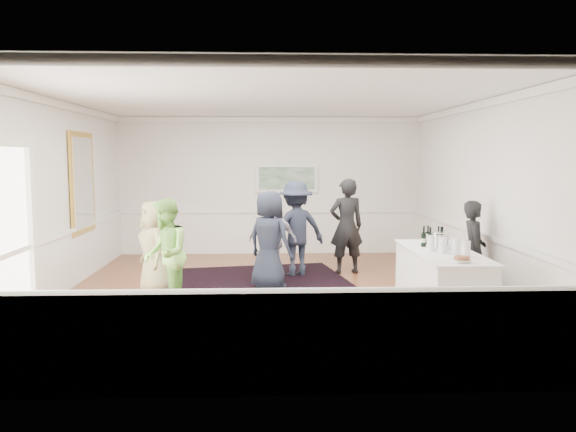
{
  "coord_description": "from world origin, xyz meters",
  "views": [
    {
      "loc": [
        -0.09,
        -9.14,
        2.27
      ],
      "look_at": [
        0.28,
        0.2,
        1.29
      ],
      "focal_mm": 35.0,
      "sensor_mm": 36.0,
      "label": 1
    }
  ],
  "objects_px": {
    "guest_green": "(166,254)",
    "guest_dark_b": "(346,226)",
    "bartender": "(474,251)",
    "guest_lilac": "(273,239)",
    "guest_navy": "(269,240)",
    "ice_bucket": "(440,241)",
    "serving_table": "(441,282)",
    "nut_bowl": "(462,260)",
    "guest_tan": "(154,248)",
    "guest_dark_a": "(296,229)"
  },
  "relations": [
    {
      "from": "serving_table",
      "to": "nut_bowl",
      "type": "height_order",
      "value": "nut_bowl"
    },
    {
      "from": "bartender",
      "to": "guest_lilac",
      "type": "distance_m",
      "value": 3.49
    },
    {
      "from": "guest_green",
      "to": "guest_dark_b",
      "type": "height_order",
      "value": "guest_dark_b"
    },
    {
      "from": "guest_green",
      "to": "guest_lilac",
      "type": "distance_m",
      "value": 2.44
    },
    {
      "from": "nut_bowl",
      "to": "guest_dark_a",
      "type": "bearing_deg",
      "value": 117.91
    },
    {
      "from": "bartender",
      "to": "guest_green",
      "type": "distance_m",
      "value": 4.8
    },
    {
      "from": "serving_table",
      "to": "guest_lilac",
      "type": "distance_m",
      "value": 3.31
    },
    {
      "from": "bartender",
      "to": "guest_green",
      "type": "relative_size",
      "value": 0.95
    },
    {
      "from": "guest_green",
      "to": "guest_navy",
      "type": "distance_m",
      "value": 1.96
    },
    {
      "from": "guest_dark_b",
      "to": "bartender",
      "type": "bearing_deg",
      "value": 118.55
    },
    {
      "from": "guest_lilac",
      "to": "nut_bowl",
      "type": "height_order",
      "value": "guest_lilac"
    },
    {
      "from": "guest_green",
      "to": "guest_dark_b",
      "type": "xyz_separation_m",
      "value": [
        3.06,
        2.51,
        0.1
      ]
    },
    {
      "from": "serving_table",
      "to": "guest_green",
      "type": "height_order",
      "value": "guest_green"
    },
    {
      "from": "guest_green",
      "to": "guest_dark_b",
      "type": "bearing_deg",
      "value": 118.88
    },
    {
      "from": "ice_bucket",
      "to": "serving_table",
      "type": "bearing_deg",
      "value": -96.83
    },
    {
      "from": "guest_dark_b",
      "to": "guest_navy",
      "type": "distance_m",
      "value": 2.0
    },
    {
      "from": "bartender",
      "to": "guest_dark_a",
      "type": "xyz_separation_m",
      "value": [
        -2.72,
        1.97,
        0.11
      ]
    },
    {
      "from": "serving_table",
      "to": "guest_green",
      "type": "bearing_deg",
      "value": 174.08
    },
    {
      "from": "bartender",
      "to": "ice_bucket",
      "type": "relative_size",
      "value": 6.11
    },
    {
      "from": "guest_lilac",
      "to": "nut_bowl",
      "type": "xyz_separation_m",
      "value": [
        2.38,
        -3.14,
        0.19
      ]
    },
    {
      "from": "guest_dark_a",
      "to": "ice_bucket",
      "type": "bearing_deg",
      "value": 107.78
    },
    {
      "from": "guest_lilac",
      "to": "guest_navy",
      "type": "bearing_deg",
      "value": 103.45
    },
    {
      "from": "guest_green",
      "to": "ice_bucket",
      "type": "distance_m",
      "value": 4.06
    },
    {
      "from": "guest_dark_b",
      "to": "nut_bowl",
      "type": "height_order",
      "value": "guest_dark_b"
    },
    {
      "from": "bartender",
      "to": "guest_green",
      "type": "height_order",
      "value": "guest_green"
    },
    {
      "from": "ice_bucket",
      "to": "nut_bowl",
      "type": "xyz_separation_m",
      "value": [
        -0.05,
        -1.08,
        -0.08
      ]
    },
    {
      "from": "serving_table",
      "to": "guest_dark_b",
      "type": "height_order",
      "value": "guest_dark_b"
    },
    {
      "from": "guest_tan",
      "to": "guest_navy",
      "type": "distance_m",
      "value": 1.93
    },
    {
      "from": "guest_green",
      "to": "guest_navy",
      "type": "relative_size",
      "value": 0.98
    },
    {
      "from": "serving_table",
      "to": "guest_navy",
      "type": "relative_size",
      "value": 1.34
    },
    {
      "from": "guest_green",
      "to": "nut_bowl",
      "type": "bearing_deg",
      "value": 61.37
    },
    {
      "from": "ice_bucket",
      "to": "nut_bowl",
      "type": "distance_m",
      "value": 1.09
    },
    {
      "from": "bartender",
      "to": "guest_navy",
      "type": "xyz_separation_m",
      "value": [
        -3.23,
        0.83,
        0.06
      ]
    },
    {
      "from": "ice_bucket",
      "to": "guest_green",
      "type": "bearing_deg",
      "value": 176.78
    },
    {
      "from": "guest_green",
      "to": "nut_bowl",
      "type": "distance_m",
      "value": 4.21
    },
    {
      "from": "bartender",
      "to": "guest_dark_b",
      "type": "height_order",
      "value": "guest_dark_b"
    },
    {
      "from": "guest_green",
      "to": "nut_bowl",
      "type": "xyz_separation_m",
      "value": [
        4.0,
        -1.31,
        0.13
      ]
    },
    {
      "from": "guest_navy",
      "to": "nut_bowl",
      "type": "relative_size",
      "value": 7.4
    },
    {
      "from": "guest_navy",
      "to": "ice_bucket",
      "type": "distance_m",
      "value": 2.88
    },
    {
      "from": "guest_green",
      "to": "guest_dark_a",
      "type": "bearing_deg",
      "value": 128.1
    },
    {
      "from": "guest_navy",
      "to": "guest_dark_a",
      "type": "bearing_deg",
      "value": -76.91
    },
    {
      "from": "guest_dark_b",
      "to": "guest_navy",
      "type": "xyz_separation_m",
      "value": [
        -1.51,
        -1.31,
        -0.08
      ]
    },
    {
      "from": "bartender",
      "to": "guest_lilac",
      "type": "relative_size",
      "value": 1.03
    },
    {
      "from": "serving_table",
      "to": "guest_dark_b",
      "type": "xyz_separation_m",
      "value": [
        -0.97,
        2.93,
        0.46
      ]
    },
    {
      "from": "ice_bucket",
      "to": "guest_tan",
      "type": "bearing_deg",
      "value": 165.85
    },
    {
      "from": "bartender",
      "to": "guest_tan",
      "type": "relative_size",
      "value": 1.02
    },
    {
      "from": "ice_bucket",
      "to": "bartender",
      "type": "bearing_deg",
      "value": 38.97
    },
    {
      "from": "guest_tan",
      "to": "ice_bucket",
      "type": "bearing_deg",
      "value": 47.7
    },
    {
      "from": "guest_dark_a",
      "to": "guest_tan",
      "type": "bearing_deg",
      "value": 11.1
    },
    {
      "from": "bartender",
      "to": "guest_navy",
      "type": "height_order",
      "value": "guest_navy"
    }
  ]
}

